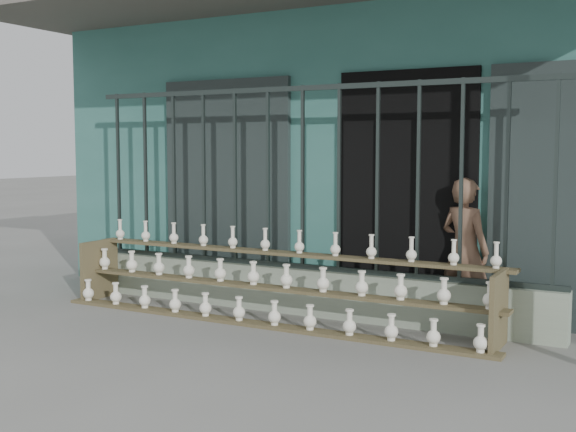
% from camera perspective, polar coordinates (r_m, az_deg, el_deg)
% --- Properties ---
extents(ground, '(60.00, 60.00, 0.00)m').
position_cam_1_polar(ground, '(6.16, -4.50, -10.07)').
color(ground, slate).
extents(workshop_building, '(7.40, 6.60, 3.21)m').
position_cam_1_polar(workshop_building, '(9.76, 9.12, 5.17)').
color(workshop_building, '#336C63').
rests_on(workshop_building, ground).
extents(parapet_wall, '(5.00, 0.20, 0.45)m').
position_cam_1_polar(parapet_wall, '(7.20, 1.14, -5.96)').
color(parapet_wall, gray).
rests_on(parapet_wall, ground).
extents(security_fence, '(5.00, 0.04, 1.80)m').
position_cam_1_polar(security_fence, '(7.07, 1.16, 3.01)').
color(security_fence, '#283330').
rests_on(security_fence, parapet_wall).
extents(shelf_rack, '(4.50, 0.68, 0.85)m').
position_cam_1_polar(shelf_rack, '(6.89, -1.53, -5.33)').
color(shelf_rack, brown).
rests_on(shelf_rack, ground).
extents(elderly_woman, '(0.58, 0.49, 1.37)m').
position_cam_1_polar(elderly_woman, '(6.95, 13.79, -2.68)').
color(elderly_woman, brown).
rests_on(elderly_woman, ground).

